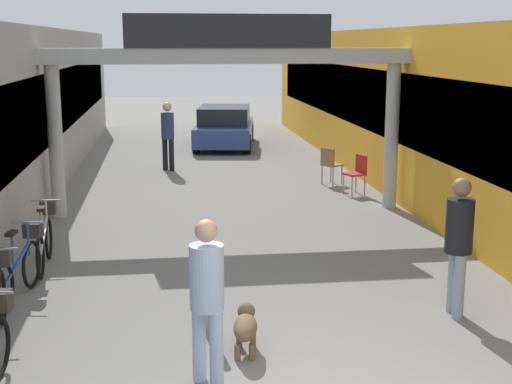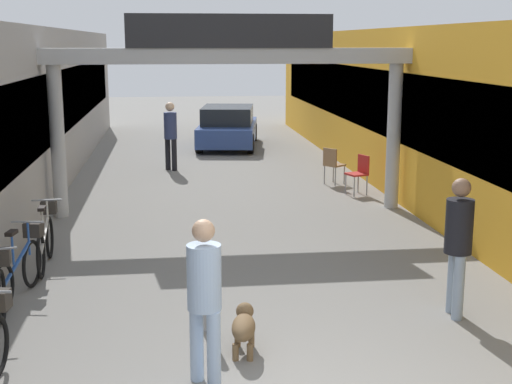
{
  "view_description": "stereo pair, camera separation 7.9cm",
  "coord_description": "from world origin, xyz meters",
  "px_view_note": "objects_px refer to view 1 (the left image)",
  "views": [
    {
      "loc": [
        -1.26,
        -5.25,
        3.38
      ],
      "look_at": [
        0.0,
        4.5,
        1.3
      ],
      "focal_mm": 50.0,
      "sensor_mm": 36.0,
      "label": 1
    },
    {
      "loc": [
        -1.18,
        -5.26,
        3.38
      ],
      "look_at": [
        0.0,
        4.5,
        1.3
      ],
      "focal_mm": 50.0,
      "sensor_mm": 36.0,
      "label": 2
    }
  ],
  "objects_px": {
    "cafe_chair_red_nearer": "(357,171)",
    "cafe_chair_wood_farther": "(330,162)",
    "parked_car_blue": "(225,127)",
    "pedestrian_with_dog": "(207,291)",
    "pedestrian_carrying_crate": "(168,131)",
    "bicycle_silver_farthest": "(45,238)",
    "bollard_post_metal": "(206,290)",
    "bicycle_blue_third": "(21,266)",
    "pedestrian_companion": "(459,237)",
    "dog_on_leash": "(246,326)"
  },
  "relations": [
    {
      "from": "pedestrian_carrying_crate",
      "to": "parked_car_blue",
      "type": "bearing_deg",
      "value": 65.83
    },
    {
      "from": "bicycle_blue_third",
      "to": "bicycle_silver_farthest",
      "type": "distance_m",
      "value": 1.38
    },
    {
      "from": "pedestrian_with_dog",
      "to": "dog_on_leash",
      "type": "distance_m",
      "value": 1.08
    },
    {
      "from": "pedestrian_with_dog",
      "to": "cafe_chair_red_nearer",
      "type": "bearing_deg",
      "value": 65.78
    },
    {
      "from": "dog_on_leash",
      "to": "parked_car_blue",
      "type": "relative_size",
      "value": 0.16
    },
    {
      "from": "dog_on_leash",
      "to": "parked_car_blue",
      "type": "xyz_separation_m",
      "value": [
        1.12,
        15.76,
        0.34
      ]
    },
    {
      "from": "pedestrian_with_dog",
      "to": "bicycle_silver_farthest",
      "type": "distance_m",
      "value": 4.77
    },
    {
      "from": "bollard_post_metal",
      "to": "pedestrian_carrying_crate",
      "type": "bearing_deg",
      "value": 91.83
    },
    {
      "from": "bicycle_silver_farthest",
      "to": "parked_car_blue",
      "type": "bearing_deg",
      "value": 72.78
    },
    {
      "from": "pedestrian_companion",
      "to": "bollard_post_metal",
      "type": "relative_size",
      "value": 1.75
    },
    {
      "from": "bollard_post_metal",
      "to": "cafe_chair_red_nearer",
      "type": "xyz_separation_m",
      "value": [
        3.85,
        7.34,
        0.03
      ]
    },
    {
      "from": "bicycle_silver_farthest",
      "to": "parked_car_blue",
      "type": "distance_m",
      "value": 12.87
    },
    {
      "from": "pedestrian_companion",
      "to": "pedestrian_with_dog",
      "type": "bearing_deg",
      "value": -155.73
    },
    {
      "from": "bicycle_blue_third",
      "to": "cafe_chair_wood_farther",
      "type": "relative_size",
      "value": 1.88
    },
    {
      "from": "pedestrian_companion",
      "to": "bicycle_blue_third",
      "type": "relative_size",
      "value": 1.05
    },
    {
      "from": "cafe_chair_red_nearer",
      "to": "pedestrian_carrying_crate",
      "type": "bearing_deg",
      "value": 139.26
    },
    {
      "from": "cafe_chair_wood_farther",
      "to": "bicycle_silver_farthest",
      "type": "bearing_deg",
      "value": -135.49
    },
    {
      "from": "pedestrian_carrying_crate",
      "to": "bicycle_silver_farthest",
      "type": "relative_size",
      "value": 1.08
    },
    {
      "from": "dog_on_leash",
      "to": "pedestrian_carrying_crate",
      "type": "bearing_deg",
      "value": 93.69
    },
    {
      "from": "pedestrian_companion",
      "to": "parked_car_blue",
      "type": "height_order",
      "value": "pedestrian_companion"
    },
    {
      "from": "cafe_chair_red_nearer",
      "to": "cafe_chair_wood_farther",
      "type": "height_order",
      "value": "same"
    },
    {
      "from": "pedestrian_carrying_crate",
      "to": "cafe_chair_wood_farther",
      "type": "bearing_deg",
      "value": -32.37
    },
    {
      "from": "bicycle_blue_third",
      "to": "bicycle_silver_farthest",
      "type": "height_order",
      "value": "same"
    },
    {
      "from": "bicycle_blue_third",
      "to": "cafe_chair_wood_farther",
      "type": "height_order",
      "value": "bicycle_blue_third"
    },
    {
      "from": "dog_on_leash",
      "to": "cafe_chair_wood_farther",
      "type": "bearing_deg",
      "value": 71.32
    },
    {
      "from": "dog_on_leash",
      "to": "cafe_chair_red_nearer",
      "type": "xyz_separation_m",
      "value": [
        3.45,
        7.98,
        0.24
      ]
    },
    {
      "from": "pedestrian_carrying_crate",
      "to": "bollard_post_metal",
      "type": "height_order",
      "value": "pedestrian_carrying_crate"
    },
    {
      "from": "cafe_chair_wood_farther",
      "to": "parked_car_blue",
      "type": "xyz_separation_m",
      "value": [
        -1.98,
        6.6,
        0.1
      ]
    },
    {
      "from": "dog_on_leash",
      "to": "bollard_post_metal",
      "type": "relative_size",
      "value": 0.69
    },
    {
      "from": "dog_on_leash",
      "to": "bicycle_blue_third",
      "type": "relative_size",
      "value": 0.41
    },
    {
      "from": "bicycle_silver_farthest",
      "to": "bollard_post_metal",
      "type": "xyz_separation_m",
      "value": [
        2.29,
        -2.83,
        0.07
      ]
    },
    {
      "from": "bicycle_silver_farthest",
      "to": "bicycle_blue_third",
      "type": "bearing_deg",
      "value": -94.31
    },
    {
      "from": "pedestrian_carrying_crate",
      "to": "bicycle_blue_third",
      "type": "distance_m",
      "value": 9.74
    },
    {
      "from": "parked_car_blue",
      "to": "bollard_post_metal",
      "type": "bearing_deg",
      "value": -95.74
    },
    {
      "from": "dog_on_leash",
      "to": "pedestrian_with_dog",
      "type": "bearing_deg",
      "value": -123.24
    },
    {
      "from": "cafe_chair_red_nearer",
      "to": "cafe_chair_wood_farther",
      "type": "bearing_deg",
      "value": 106.59
    },
    {
      "from": "pedestrian_companion",
      "to": "pedestrian_carrying_crate",
      "type": "distance_m",
      "value": 11.4
    },
    {
      "from": "pedestrian_carrying_crate",
      "to": "dog_on_leash",
      "type": "height_order",
      "value": "pedestrian_carrying_crate"
    },
    {
      "from": "bicycle_silver_farthest",
      "to": "cafe_chair_red_nearer",
      "type": "distance_m",
      "value": 7.61
    },
    {
      "from": "pedestrian_with_dog",
      "to": "bicycle_blue_third",
      "type": "height_order",
      "value": "pedestrian_with_dog"
    },
    {
      "from": "pedestrian_companion",
      "to": "cafe_chair_wood_farther",
      "type": "distance_m",
      "value": 8.44
    },
    {
      "from": "pedestrian_carrying_crate",
      "to": "cafe_chair_red_nearer",
      "type": "distance_m",
      "value": 5.56
    },
    {
      "from": "cafe_chair_red_nearer",
      "to": "parked_car_blue",
      "type": "relative_size",
      "value": 0.21
    },
    {
      "from": "pedestrian_carrying_crate",
      "to": "bicycle_blue_third",
      "type": "height_order",
      "value": "pedestrian_carrying_crate"
    },
    {
      "from": "pedestrian_carrying_crate",
      "to": "cafe_chair_red_nearer",
      "type": "xyz_separation_m",
      "value": [
        4.2,
        -3.61,
        -0.51
      ]
    },
    {
      "from": "cafe_chair_wood_farther",
      "to": "pedestrian_carrying_crate",
      "type": "bearing_deg",
      "value": 147.63
    },
    {
      "from": "cafe_chair_wood_farther",
      "to": "parked_car_blue",
      "type": "distance_m",
      "value": 6.89
    },
    {
      "from": "bollard_post_metal",
      "to": "parked_car_blue",
      "type": "bearing_deg",
      "value": 84.26
    },
    {
      "from": "pedestrian_with_dog",
      "to": "parked_car_blue",
      "type": "distance_m",
      "value": 16.54
    },
    {
      "from": "pedestrian_with_dog",
      "to": "bicycle_silver_farthest",
      "type": "height_order",
      "value": "pedestrian_with_dog"
    }
  ]
}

